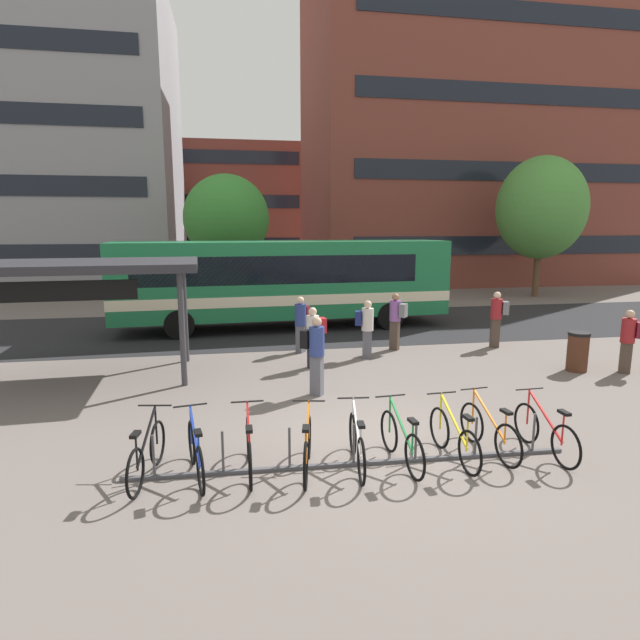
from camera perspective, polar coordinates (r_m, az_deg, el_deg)
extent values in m
plane|color=#6B605B|center=(9.29, 6.64, -13.43)|extent=(200.00, 200.00, 0.00)
cube|color=#232326|center=(19.28, -2.38, -0.79)|extent=(80.00, 7.20, 0.01)
cube|color=#196B3D|center=(18.95, -4.06, 4.64)|extent=(12.12, 3.18, 2.70)
cube|color=beige|center=(19.02, -4.03, 2.69)|extent=(12.14, 3.21, 0.36)
cube|color=black|center=(20.44, 11.32, 8.06)|extent=(1.12, 2.34, 0.40)
cube|color=black|center=(20.71, 12.58, 5.65)|extent=(0.20, 2.19, 1.40)
cube|color=black|center=(20.10, -5.48, 6.10)|extent=(9.83, 0.58, 0.97)
cube|color=black|center=(17.64, -4.40, 5.53)|extent=(9.83, 0.58, 0.97)
cylinder|color=black|center=(21.12, 5.51, 1.51)|extent=(1.01, 0.35, 1.00)
cylinder|color=black|center=(18.97, 7.72, 0.46)|extent=(1.01, 0.35, 1.00)
cylinder|color=black|center=(20.06, -15.09, 0.73)|extent=(1.01, 0.35, 1.00)
cylinder|color=black|center=(17.78, -15.32, -0.48)|extent=(1.01, 0.35, 1.00)
cube|color=#47474C|center=(8.46, 3.74, -15.64)|extent=(7.09, 0.29, 0.06)
cylinder|color=#47474C|center=(8.29, -17.96, -14.28)|extent=(0.04, 0.04, 0.70)
cylinder|color=#47474C|center=(8.18, -10.72, -14.29)|extent=(0.04, 0.04, 0.70)
cylinder|color=#47474C|center=(8.19, -3.40, -14.08)|extent=(0.04, 0.04, 0.70)
cylinder|color=#47474C|center=(8.33, 3.77, -13.66)|extent=(0.04, 0.04, 0.70)
cylinder|color=#47474C|center=(8.58, 10.58, -13.06)|extent=(0.04, 0.04, 0.70)
cylinder|color=#47474C|center=(8.94, 16.88, -12.35)|extent=(0.04, 0.04, 0.70)
cylinder|color=#47474C|center=(9.40, 22.60, -11.58)|extent=(0.04, 0.04, 0.70)
torus|color=black|center=(8.77, -17.57, -12.84)|extent=(0.16, 0.70, 0.70)
torus|color=black|center=(7.89, -19.80, -15.68)|extent=(0.16, 0.70, 0.70)
cube|color=black|center=(8.22, -18.70, -12.14)|extent=(0.18, 0.91, 0.58)
cylinder|color=black|center=(7.87, -19.68, -13.64)|extent=(0.03, 0.03, 0.55)
cube|color=black|center=(7.77, -19.80, -11.86)|extent=(0.14, 0.23, 0.05)
cylinder|color=black|center=(8.64, -17.72, -10.98)|extent=(0.04, 0.04, 0.65)
cylinder|color=black|center=(8.53, -17.84, -9.01)|extent=(0.52, 0.11, 0.03)
torus|color=black|center=(8.63, -14.03, -13.06)|extent=(0.17, 0.70, 0.70)
torus|color=black|center=(7.70, -13.11, -15.98)|extent=(0.17, 0.70, 0.70)
cube|color=#1E3DB2|center=(8.06, -13.71, -12.35)|extent=(0.20, 0.91, 0.58)
cylinder|color=#1E3DB2|center=(7.68, -13.29, -13.89)|extent=(0.03, 0.03, 0.55)
cube|color=black|center=(7.58, -13.38, -12.07)|extent=(0.14, 0.23, 0.05)
cylinder|color=#1E3DB2|center=(8.49, -14.11, -11.16)|extent=(0.04, 0.04, 0.65)
cylinder|color=black|center=(8.38, -14.20, -9.16)|extent=(0.52, 0.12, 0.03)
torus|color=black|center=(8.63, -7.97, -12.84)|extent=(0.05, 0.70, 0.70)
torus|color=black|center=(7.70, -7.75, -15.82)|extent=(0.05, 0.70, 0.70)
cube|color=red|center=(8.05, -7.93, -12.15)|extent=(0.04, 0.92, 0.58)
cylinder|color=red|center=(7.68, -7.82, -13.72)|extent=(0.03, 0.03, 0.55)
cube|color=black|center=(7.57, -7.87, -11.90)|extent=(0.10, 0.22, 0.05)
cylinder|color=red|center=(8.49, -8.02, -10.95)|extent=(0.03, 0.03, 0.65)
cylinder|color=black|center=(8.38, -8.08, -8.94)|extent=(0.52, 0.03, 0.03)
torus|color=black|center=(8.58, -1.23, -12.87)|extent=(0.18, 0.70, 0.70)
torus|color=black|center=(7.66, -1.60, -15.88)|extent=(0.18, 0.70, 0.70)
cube|color=orange|center=(8.01, -1.41, -12.18)|extent=(0.21, 0.91, 0.58)
cylinder|color=orange|center=(7.63, -1.57, -13.77)|extent=(0.04, 0.04, 0.55)
cube|color=black|center=(7.53, -1.58, -11.93)|extent=(0.14, 0.24, 0.05)
cylinder|color=orange|center=(8.44, -1.25, -10.96)|extent=(0.04, 0.04, 0.65)
cylinder|color=black|center=(8.33, -1.26, -8.95)|extent=(0.52, 0.13, 0.03)
torus|color=black|center=(8.73, 3.65, -12.47)|extent=(0.12, 0.70, 0.70)
torus|color=black|center=(7.81, 4.62, -15.37)|extent=(0.12, 0.70, 0.70)
cube|color=silver|center=(8.16, 4.11, -11.77)|extent=(0.13, 0.92, 0.58)
cylinder|color=silver|center=(7.79, 4.54, -13.30)|extent=(0.03, 0.03, 0.55)
cube|color=black|center=(7.68, 4.57, -11.50)|extent=(0.12, 0.23, 0.05)
cylinder|color=silver|center=(8.59, 3.69, -10.60)|extent=(0.04, 0.04, 0.65)
cylinder|color=black|center=(8.48, 3.71, -8.62)|extent=(0.52, 0.09, 0.03)
torus|color=black|center=(8.88, 7.65, -12.12)|extent=(0.10, 0.71, 0.70)
torus|color=black|center=(8.03, 10.47, -14.75)|extent=(0.10, 0.71, 0.70)
cube|color=#1E7F38|center=(8.35, 8.99, -11.35)|extent=(0.10, 0.92, 0.58)
cylinder|color=#1E7F38|center=(8.01, 10.22, -12.75)|extent=(0.03, 0.03, 0.55)
cube|color=black|center=(7.91, 10.29, -10.99)|extent=(0.12, 0.23, 0.05)
cylinder|color=#1E7F38|center=(8.75, 7.75, -10.27)|extent=(0.03, 0.03, 0.65)
cylinder|color=black|center=(8.65, 7.80, -8.32)|extent=(0.52, 0.07, 0.03)
torus|color=black|center=(9.18, 13.10, -11.56)|extent=(0.08, 0.71, 0.70)
torus|color=black|center=(8.35, 16.27, -13.98)|extent=(0.08, 0.71, 0.70)
cube|color=yellow|center=(8.66, 14.64, -10.75)|extent=(0.08, 0.92, 0.58)
cylinder|color=yellow|center=(8.33, 16.02, -12.06)|extent=(0.03, 0.03, 0.55)
cube|color=black|center=(8.23, 16.12, -10.36)|extent=(0.11, 0.23, 0.05)
cylinder|color=yellow|center=(9.05, 13.23, -9.76)|extent=(0.03, 0.03, 0.65)
cylinder|color=black|center=(8.95, 13.32, -7.87)|extent=(0.52, 0.06, 0.03)
torus|color=black|center=(9.55, 16.46, -10.84)|extent=(0.12, 0.70, 0.70)
torus|color=black|center=(8.78, 20.15, -12.98)|extent=(0.12, 0.70, 0.70)
cube|color=orange|center=(9.06, 18.26, -9.99)|extent=(0.14, 0.92, 0.58)
cylinder|color=orange|center=(8.75, 19.86, -11.17)|extent=(0.03, 0.03, 0.55)
cube|color=black|center=(8.66, 19.97, -9.54)|extent=(0.12, 0.23, 0.05)
cylinder|color=orange|center=(9.42, 16.62, -9.10)|extent=(0.04, 0.04, 0.65)
cylinder|color=black|center=(9.33, 16.73, -7.28)|extent=(0.52, 0.09, 0.03)
torus|color=black|center=(9.83, 21.90, -10.55)|extent=(0.07, 0.71, 0.70)
torus|color=black|center=(9.07, 25.59, -12.60)|extent=(0.07, 0.71, 0.70)
cube|color=red|center=(9.35, 23.74, -9.71)|extent=(0.07, 0.92, 0.58)
cylinder|color=red|center=(9.05, 25.33, -10.84)|extent=(0.03, 0.03, 0.55)
cube|color=black|center=(8.96, 25.47, -9.26)|extent=(0.11, 0.22, 0.05)
cylinder|color=red|center=(9.71, 22.09, -8.86)|extent=(0.03, 0.03, 0.65)
cylinder|color=black|center=(9.62, 22.22, -7.08)|extent=(0.52, 0.05, 0.03)
cylinder|color=#38383D|center=(12.44, -15.04, -1.05)|extent=(0.15, 0.15, 2.70)
cylinder|color=#38383D|center=(14.68, -14.75, 0.67)|extent=(0.15, 0.15, 2.70)
cube|color=#28282D|center=(13.72, -25.95, 5.41)|extent=(6.07, 3.38, 0.20)
cube|color=black|center=(12.51, -27.08, 2.86)|extent=(3.27, 0.25, 0.44)
cube|color=#47382D|center=(16.91, 18.82, -1.38)|extent=(0.30, 0.26, 0.91)
cylinder|color=maroon|center=(16.78, 18.97, 1.18)|extent=(0.42, 0.42, 0.62)
sphere|color=beige|center=(16.72, 19.06, 2.61)|extent=(0.22, 0.22, 0.22)
cube|color=slate|center=(16.84, 19.84, 1.26)|extent=(0.25, 0.32, 0.40)
cube|color=black|center=(13.74, -0.81, -3.68)|extent=(0.28, 0.23, 0.80)
cylinder|color=beige|center=(13.59, -0.82, -0.78)|extent=(0.38, 0.38, 0.61)
sphere|color=beige|center=(13.51, -0.82, 0.94)|extent=(0.22, 0.22, 0.22)
cube|color=#B21E23|center=(13.66, 0.23, -0.59)|extent=(0.22, 0.30, 0.40)
cube|color=#565660|center=(15.39, -2.17, -2.11)|extent=(0.32, 0.33, 0.82)
cylinder|color=navy|center=(15.25, -2.18, 0.58)|extent=(0.48, 0.48, 0.65)
sphere|color=beige|center=(15.19, -2.20, 2.19)|extent=(0.22, 0.22, 0.22)
cube|color=maroon|center=(15.47, -1.71, 0.84)|extent=(0.33, 0.31, 0.40)
cube|color=#565660|center=(11.53, -0.36, -6.16)|extent=(0.33, 0.31, 0.91)
cylinder|color=navy|center=(11.33, -0.36, -2.37)|extent=(0.47, 0.47, 0.65)
sphere|color=tan|center=(11.25, -0.36, -0.21)|extent=(0.22, 0.22, 0.22)
cube|color=black|center=(11.44, -1.55, -2.09)|extent=(0.31, 0.33, 0.40)
cube|color=#47382D|center=(15.41, 30.76, -3.61)|extent=(0.33, 0.31, 0.80)
cylinder|color=maroon|center=(15.28, 31.01, -1.01)|extent=(0.47, 0.47, 0.62)
sphere|color=tan|center=(15.21, 31.16, 0.55)|extent=(0.22, 0.22, 0.22)
cube|color=maroon|center=(15.30, 31.99, -0.97)|extent=(0.31, 0.33, 0.40)
cube|color=#47382D|center=(15.86, 8.27, -1.69)|extent=(0.33, 0.32, 0.90)
cylinder|color=#7F4C93|center=(15.72, 8.34, 1.02)|extent=(0.48, 0.48, 0.62)
sphere|color=#936B4C|center=(15.66, 8.38, 2.54)|extent=(0.22, 0.22, 0.22)
cube|color=slate|center=(15.62, 9.23, 1.05)|extent=(0.32, 0.33, 0.40)
cube|color=#565660|center=(14.79, 5.25, -2.69)|extent=(0.31, 0.26, 0.81)
cylinder|color=beige|center=(14.65, 5.30, 0.07)|extent=(0.42, 0.42, 0.64)
sphere|color=beige|center=(14.58, 5.32, 1.73)|extent=(0.22, 0.22, 0.22)
cube|color=navy|center=(14.65, 4.28, 0.21)|extent=(0.25, 0.32, 0.40)
cylinder|color=#4C2819|center=(15.00, 26.66, -3.31)|extent=(0.52, 0.52, 0.95)
cylinder|color=black|center=(14.90, 26.82, -1.38)|extent=(0.55, 0.55, 0.08)
cylinder|color=brown|center=(26.78, -10.12, 4.66)|extent=(0.32, 0.32, 2.29)
ellipsoid|color=#388433|center=(26.66, -10.33, 11.05)|extent=(4.26, 4.26, 4.33)
cylinder|color=brown|center=(29.99, 22.85, 4.73)|extent=(0.32, 0.32, 2.42)
ellipsoid|color=#4C8E3D|center=(29.89, 23.32, 11.35)|extent=(4.57, 4.57, 5.31)
cube|color=gray|center=(39.33, -28.56, 17.13)|extent=(16.66, 12.99, 18.36)
cube|color=black|center=(32.82, -31.07, 6.23)|extent=(14.66, 0.06, 1.10)
cube|color=black|center=(32.85, -31.68, 12.61)|extent=(14.66, 0.06, 1.10)
cube|color=brown|center=(39.44, 16.73, 20.28)|extent=(22.54, 11.90, 21.60)
cube|color=black|center=(33.55, 20.58, 7.77)|extent=(19.84, 0.06, 1.10)
cube|color=black|center=(33.68, 21.06, 15.12)|extent=(19.84, 0.06, 1.10)
cube|color=black|center=(34.36, 21.57, 22.29)|extent=(19.84, 0.06, 1.10)
cube|color=black|center=(35.55, 22.10, 29.09)|extent=(19.84, 0.06, 1.10)
cube|color=brown|center=(50.88, -11.05, 12.13)|extent=(15.72, 10.38, 10.92)
cube|color=black|center=(45.65, -11.01, 8.24)|extent=(13.84, 0.06, 1.10)
cube|color=black|center=(45.68, -11.17, 12.81)|extent=(13.84, 0.06, 1.10)
cube|color=black|center=(45.98, -11.34, 17.34)|extent=(13.84, 0.06, 1.10)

